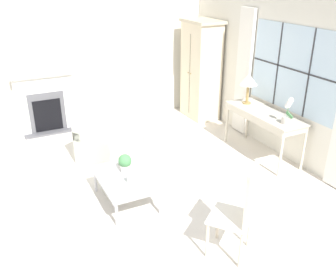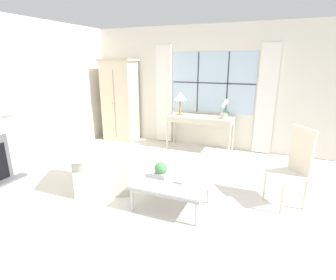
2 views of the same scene
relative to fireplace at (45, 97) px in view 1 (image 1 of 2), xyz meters
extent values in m
plane|color=silver|center=(2.91, 0.49, -0.71)|extent=(14.00, 14.00, 0.00)
cube|color=silver|center=(2.91, 3.52, 0.69)|extent=(7.20, 0.06, 2.80)
cube|color=silver|center=(2.91, 3.48, 0.81)|extent=(1.93, 0.01, 1.37)
cube|color=#2D2D33|center=(2.56, 3.48, 0.81)|extent=(0.02, 0.02, 1.37)
cube|color=#2D2D33|center=(3.26, 3.48, 0.81)|extent=(0.02, 0.02, 1.37)
cube|color=#2D2D33|center=(2.91, 3.48, 0.81)|extent=(1.93, 0.02, 0.02)
cube|color=white|center=(1.71, 3.44, 0.49)|extent=(0.40, 0.06, 2.36)
cube|color=silver|center=(-0.12, 1.09, 0.69)|extent=(0.06, 7.20, 2.80)
cube|color=#515156|center=(0.08, 0.00, -0.69)|extent=(0.34, 0.99, 0.04)
cube|color=silver|center=(0.00, 0.00, -0.14)|extent=(0.18, 1.10, 1.14)
cube|color=silver|center=(0.03, 0.00, 0.45)|extent=(0.24, 1.18, 0.04)
cube|color=black|center=(0.10, 0.00, -0.34)|extent=(0.02, 0.53, 0.63)
cube|color=#515156|center=(0.09, 0.00, -0.28)|extent=(0.01, 0.69, 0.79)
cube|color=silver|center=(-0.07, 0.00, 0.95)|extent=(0.04, 0.98, 1.00)
cube|color=silver|center=(-0.05, 0.00, 0.95)|extent=(0.01, 0.90, 0.92)
cube|color=beige|center=(0.60, 3.17, 0.29)|extent=(0.83, 0.54, 2.01)
cube|color=#BCAE92|center=(0.60, 3.17, 1.33)|extent=(0.91, 0.60, 0.06)
cube|color=gray|center=(0.60, 2.90, 0.25)|extent=(0.01, 0.01, 1.69)
sphere|color=#997F4C|center=(0.55, 2.89, 0.29)|extent=(0.03, 0.03, 0.03)
sphere|color=#997F4C|center=(0.65, 2.89, 0.29)|extent=(0.03, 0.03, 0.03)
cube|color=beige|center=(2.74, 3.15, 0.07)|extent=(1.53, 0.55, 0.03)
cube|color=beige|center=(2.74, 3.15, 0.01)|extent=(1.47, 0.53, 0.10)
cylinder|color=beige|center=(2.02, 2.92, -0.33)|extent=(0.04, 0.04, 0.77)
cylinder|color=beige|center=(3.47, 2.92, -0.33)|extent=(0.04, 0.04, 0.77)
cylinder|color=beige|center=(2.02, 3.39, -0.33)|extent=(0.04, 0.04, 0.77)
cylinder|color=beige|center=(3.47, 3.39, -0.33)|extent=(0.04, 0.04, 0.77)
cylinder|color=#9E7F47|center=(2.24, 3.15, 0.10)|extent=(0.14, 0.14, 0.02)
cylinder|color=#9E7F47|center=(2.24, 3.15, 0.27)|extent=(0.05, 0.05, 0.32)
cone|color=white|center=(2.24, 3.15, 0.53)|extent=(0.31, 0.31, 0.20)
cylinder|color=#BCB7AD|center=(3.29, 3.11, 0.14)|extent=(0.16, 0.16, 0.11)
cylinder|color=#47844C|center=(3.29, 3.11, 0.35)|extent=(0.01, 0.01, 0.30)
cube|color=#47844C|center=(3.34, 3.11, 0.24)|extent=(0.15, 0.02, 0.09)
sphere|color=white|center=(3.26, 3.12, 0.36)|extent=(0.09, 0.09, 0.09)
sphere|color=white|center=(3.29, 3.12, 0.42)|extent=(0.09, 0.09, 0.09)
sphere|color=white|center=(3.32, 3.12, 0.47)|extent=(0.09, 0.09, 0.09)
cube|color=beige|center=(1.82, 0.70, -0.49)|extent=(1.13, 1.14, 0.45)
cube|color=beige|center=(1.53, 0.54, -0.04)|extent=(0.56, 0.82, 0.46)
cube|color=beige|center=(1.66, 0.98, -0.42)|extent=(0.81, 0.57, 0.59)
cube|color=beige|center=(1.98, 0.42, -0.42)|extent=(0.81, 0.57, 0.59)
cube|color=white|center=(4.57, 1.20, -0.23)|extent=(0.62, 0.62, 0.03)
cube|color=beige|center=(4.72, 1.32, 0.09)|extent=(0.28, 0.34, 0.62)
cube|color=beige|center=(4.72, 1.32, 0.42)|extent=(0.30, 0.36, 0.05)
cylinder|color=beige|center=(4.54, 0.93, -0.48)|extent=(0.04, 0.04, 0.46)
cylinder|color=beige|center=(4.30, 1.22, -0.48)|extent=(0.04, 0.04, 0.46)
cylinder|color=beige|center=(4.84, 1.17, -0.48)|extent=(0.04, 0.04, 0.46)
cylinder|color=beige|center=(4.60, 1.46, -0.48)|extent=(0.04, 0.04, 0.46)
cube|color=#BCBCC1|center=(3.09, 0.51, -0.32)|extent=(1.03, 0.70, 0.03)
cube|color=#A0A0A4|center=(3.09, 0.51, -0.36)|extent=(1.01, 0.69, 0.04)
cylinder|color=#BCBCC1|center=(2.62, 0.21, -0.52)|extent=(0.04, 0.04, 0.37)
cylinder|color=#BCBCC1|center=(3.55, 0.21, -0.52)|extent=(0.04, 0.04, 0.37)
cylinder|color=#BCBCC1|center=(2.62, 0.81, -0.52)|extent=(0.04, 0.04, 0.37)
cylinder|color=#BCBCC1|center=(3.55, 0.81, -0.52)|extent=(0.04, 0.04, 0.37)
cube|color=#BCB7AD|center=(2.90, 0.58, -0.27)|extent=(0.18, 0.18, 0.08)
sphere|color=#47844C|center=(2.90, 0.58, -0.17)|extent=(0.19, 0.19, 0.19)
cylinder|color=silver|center=(3.27, 0.50, -0.31)|extent=(0.10, 0.10, 0.01)
cylinder|color=silver|center=(3.27, 0.50, -0.24)|extent=(0.07, 0.07, 0.13)
cylinder|color=black|center=(3.27, 0.50, -0.17)|extent=(0.00, 0.00, 0.01)
camera|label=1|loc=(7.33, -0.93, 2.26)|focal=40.00mm
camera|label=2|loc=(4.33, -2.58, 1.31)|focal=28.00mm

